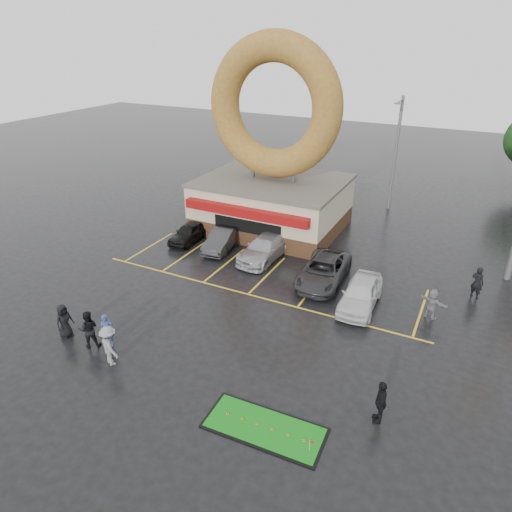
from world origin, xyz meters
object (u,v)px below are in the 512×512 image
at_px(car_silver, 265,248).
at_px(dumpster, 202,220).
at_px(car_dgrey, 223,239).
at_px(putting_green, 264,428).
at_px(car_white, 361,294).
at_px(person_blue, 107,331).
at_px(person_cameraman, 381,402).
at_px(donut_shop, 273,169).
at_px(streetlight_left, 235,137).
at_px(car_grey, 323,271).
at_px(car_black, 189,232).
at_px(streetlight_mid, 396,152).

xyz_separation_m(car_silver, dumpster, (-6.34, 2.33, -0.08)).
height_order(car_dgrey, putting_green, car_dgrey).
distance_m(car_dgrey, car_white, 10.69).
xyz_separation_m(car_silver, putting_green, (6.21, -12.88, -0.69)).
bearing_deg(putting_green, car_dgrey, 126.16).
height_order(person_blue, person_cameraman, person_cameraman).
bearing_deg(donut_shop, putting_green, -65.73).
xyz_separation_m(streetlight_left, person_blue, (6.33, -23.60, -3.94)).
relative_size(car_white, person_cameraman, 2.43).
bearing_deg(car_grey, streetlight_left, 131.47).
relative_size(car_grey, car_white, 1.17).
xyz_separation_m(car_black, person_cameraman, (15.80, -10.55, 0.28)).
relative_size(car_silver, putting_green, 1.09).
distance_m(car_black, person_blue, 12.18).
xyz_separation_m(car_grey, putting_green, (1.78, -11.59, -0.69)).
bearing_deg(putting_green, person_cameraman, 32.37).
bearing_deg(car_black, car_grey, -7.97).
distance_m(person_cameraman, dumpster, 20.72).
height_order(streetlight_mid, person_cameraman, streetlight_mid).
bearing_deg(streetlight_left, dumpster, -75.38).
relative_size(streetlight_left, streetlight_mid, 1.00).
bearing_deg(car_black, streetlight_left, 102.92).
height_order(car_grey, person_cameraman, person_cameraman).
bearing_deg(donut_shop, car_black, -129.37).
bearing_deg(person_blue, car_dgrey, 53.72).
xyz_separation_m(streetlight_mid, person_cameraman, (4.73, -23.47, -3.86)).
xyz_separation_m(car_silver, person_blue, (-2.51, -11.69, 0.12)).
bearing_deg(streetlight_left, streetlight_mid, 4.09).
distance_m(person_blue, dumpster, 14.54).
distance_m(car_silver, car_grey, 4.61).
bearing_deg(dumpster, streetlight_left, 91.42).
bearing_deg(putting_green, car_silver, 115.73).
distance_m(streetlight_mid, car_black, 17.51).
bearing_deg(streetlight_mid, streetlight_left, -175.91).
relative_size(streetlight_mid, dumpster, 5.00).
relative_size(car_silver, dumpster, 2.79).
height_order(car_silver, putting_green, car_silver).
height_order(streetlight_mid, putting_green, streetlight_mid).
bearing_deg(donut_shop, car_dgrey, -105.33).
bearing_deg(streetlight_mid, donut_shop, -131.38).
bearing_deg(streetlight_mid, putting_green, -87.67).
bearing_deg(car_silver, person_cameraman, -43.55).
bearing_deg(car_white, donut_shop, 136.04).
xyz_separation_m(car_black, car_white, (13.00, -2.94, 0.12)).
relative_size(streetlight_mid, car_white, 2.01).
xyz_separation_m(car_silver, car_grey, (4.43, -1.29, -0.00)).
bearing_deg(person_cameraman, car_dgrey, -145.48).
xyz_separation_m(car_dgrey, person_cameraman, (13.09, -10.55, 0.24)).
relative_size(car_dgrey, person_blue, 2.47).
bearing_deg(putting_green, streetlight_mid, 92.33).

